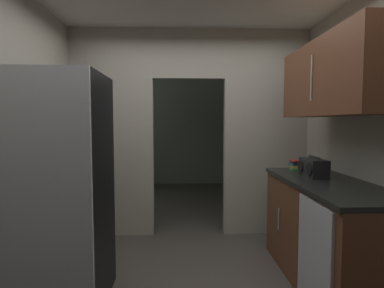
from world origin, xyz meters
name	(u,v)px	position (x,y,z in m)	size (l,w,h in m)	color
kitchen_partition	(191,126)	(0.01, 1.56, 1.41)	(3.02, 0.12, 2.63)	#ADA899
adjoining_room_shell	(187,129)	(0.00, 3.79, 1.31)	(3.02, 3.45, 2.63)	gray
refrigerator	(59,190)	(-1.09, 0.00, 0.92)	(0.72, 0.76, 1.84)	black
lower_cabinet_run	(327,234)	(1.18, 0.18, 0.47)	(0.66, 1.68, 0.94)	brown
dishwasher	(314,261)	(0.86, -0.29, 0.44)	(0.02, 0.56, 0.88)	#B7BABC
upper_cabinet_counterside	(332,78)	(1.18, 0.18, 1.84)	(0.36, 1.51, 0.65)	brown
boombox	(313,168)	(1.15, 0.44, 1.02)	(0.18, 0.34, 0.20)	black
book_stack	(296,165)	(1.13, 0.85, 0.99)	(0.13, 0.16, 0.11)	#388C47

